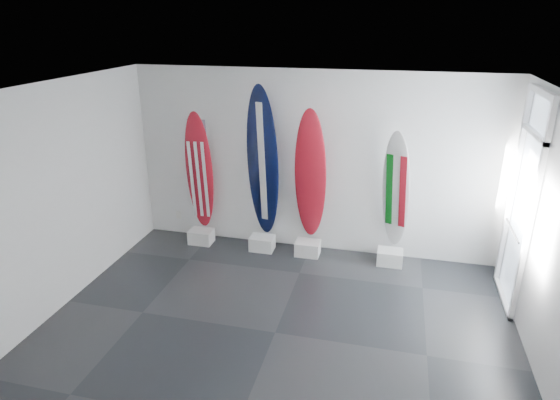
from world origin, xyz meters
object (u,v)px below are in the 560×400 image
(surfboard_usa, at_px, (199,172))
(surfboard_navy, at_px, (263,163))
(surfboard_swiss, at_px, (310,176))
(surfboard_italy, at_px, (396,191))

(surfboard_usa, height_order, surfboard_navy, surfboard_navy)
(surfboard_usa, distance_m, surfboard_swiss, 1.91)
(surfboard_usa, xyz_separation_m, surfboard_navy, (1.11, 0.00, 0.23))
(surfboard_swiss, bearing_deg, surfboard_italy, -0.22)
(surfboard_usa, distance_m, surfboard_navy, 1.14)
(surfboard_navy, relative_size, surfboard_swiss, 1.13)
(surfboard_usa, xyz_separation_m, surfboard_italy, (3.25, 0.00, -0.07))
(surfboard_usa, distance_m, surfboard_italy, 3.25)
(surfboard_navy, xyz_separation_m, surfboard_swiss, (0.79, 0.00, -0.16))
(surfboard_usa, relative_size, surfboard_italy, 1.06)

